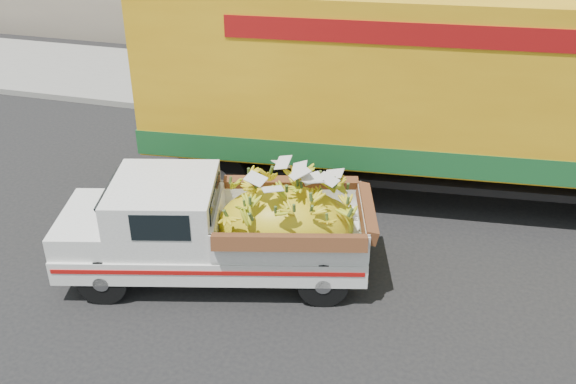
# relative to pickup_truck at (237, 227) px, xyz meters

# --- Properties ---
(ground) EXTENTS (100.00, 100.00, 0.00)m
(ground) POSITION_rel_pickup_truck_xyz_m (1.34, 0.25, -0.85)
(ground) COLOR black
(ground) RESTS_ON ground
(curb) EXTENTS (60.00, 0.25, 0.15)m
(curb) POSITION_rel_pickup_truck_xyz_m (1.34, 5.95, -0.78)
(curb) COLOR gray
(curb) RESTS_ON ground
(sidewalk) EXTENTS (60.00, 4.00, 0.14)m
(sidewalk) POSITION_rel_pickup_truck_xyz_m (1.34, 8.05, -0.78)
(sidewalk) COLOR gray
(sidewalk) RESTS_ON ground
(pickup_truck) EXTENTS (4.79, 2.73, 1.59)m
(pickup_truck) POSITION_rel_pickup_truck_xyz_m (0.00, 0.00, 0.00)
(pickup_truck) COLOR black
(pickup_truck) RESTS_ON ground
(semi_trailer) EXTENTS (12.04, 3.68, 3.80)m
(semi_trailer) POSITION_rel_pickup_truck_xyz_m (3.32, 3.50, 1.27)
(semi_trailer) COLOR black
(semi_trailer) RESTS_ON ground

